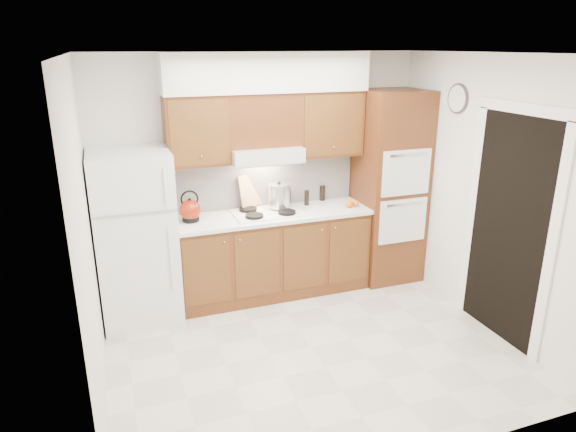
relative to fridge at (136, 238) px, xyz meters
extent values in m
plane|color=beige|center=(1.41, -1.14, -0.86)|extent=(3.60, 3.60, 0.00)
plane|color=white|center=(1.41, -1.14, 1.74)|extent=(3.60, 3.60, 0.00)
cube|color=white|center=(1.41, 0.36, 0.44)|extent=(3.60, 0.02, 2.60)
cube|color=white|center=(-0.40, -1.14, 0.44)|extent=(0.02, 3.00, 2.60)
cube|color=white|center=(3.21, -1.14, 0.44)|extent=(0.02, 3.00, 2.60)
cube|color=white|center=(0.00, 0.00, 0.00)|extent=(0.75, 0.72, 1.72)
cube|color=brown|center=(1.43, 0.06, -0.41)|extent=(2.11, 0.60, 0.90)
cube|color=white|center=(1.43, 0.05, 0.06)|extent=(2.13, 0.62, 0.04)
cube|color=white|center=(1.43, 0.34, 0.36)|extent=(2.11, 0.03, 0.56)
cube|color=brown|center=(2.85, 0.03, 0.24)|extent=(0.70, 0.65, 2.20)
cube|color=brown|center=(0.69, 0.19, 0.99)|extent=(0.63, 0.33, 0.70)
cube|color=brown|center=(2.12, 0.19, 0.99)|extent=(0.73, 0.33, 0.70)
cube|color=silver|center=(1.38, 0.13, 0.71)|extent=(0.75, 0.45, 0.15)
cube|color=brown|center=(1.38, 0.19, 1.06)|extent=(0.75, 0.33, 0.55)
cube|color=silver|center=(1.43, 0.18, 1.54)|extent=(2.13, 0.36, 0.40)
cube|color=white|center=(1.38, 0.07, 0.09)|extent=(0.74, 0.50, 0.01)
cube|color=black|center=(3.19, -1.49, 0.19)|extent=(0.02, 0.90, 2.10)
cylinder|color=#3F3833|center=(3.19, -0.59, 1.29)|extent=(0.02, 0.30, 0.30)
sphere|color=maroon|center=(0.56, 0.08, 0.20)|extent=(0.23, 0.23, 0.22)
cube|color=tan|center=(1.26, 0.31, 0.28)|extent=(0.28, 0.19, 0.35)
cylinder|color=silver|center=(1.54, 0.15, 0.23)|extent=(0.25, 0.25, 0.25)
cylinder|color=black|center=(1.70, 0.28, 0.18)|extent=(0.07, 0.07, 0.20)
cylinder|color=black|center=(1.89, 0.20, 0.17)|extent=(0.06, 0.06, 0.17)
cylinder|color=black|center=(2.13, 0.31, 0.17)|extent=(0.08, 0.08, 0.18)
sphere|color=#F4600C|center=(2.38, -0.04, 0.12)|extent=(0.09, 0.09, 0.07)
sphere|color=#EB5E0C|center=(2.30, -0.05, 0.12)|extent=(0.11, 0.11, 0.08)
camera|label=1|loc=(-0.20, -4.94, 1.80)|focal=32.00mm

